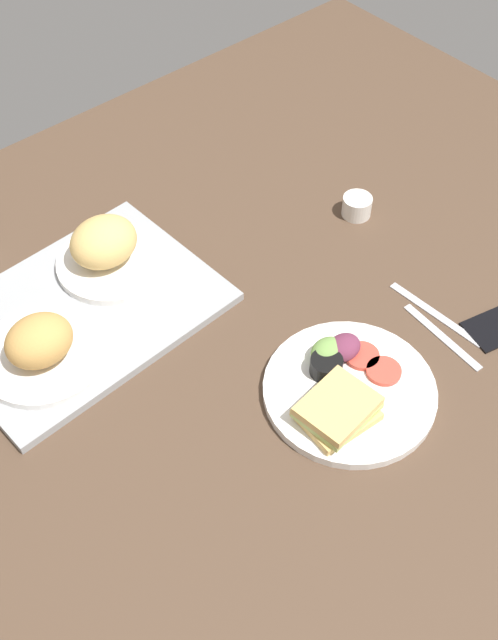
{
  "coord_description": "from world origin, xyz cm",
  "views": [
    {
      "loc": [
        -51.57,
        -59.51,
        100.87
      ],
      "look_at": [
        2.0,
        3.0,
        4.0
      ],
      "focal_mm": 43.71,
      "sensor_mm": 36.0,
      "label": 1
    }
  ],
  "objects_px": {
    "bread_plate_near": "(41,347)",
    "fork": "(442,336)",
    "plate_with_salad": "(345,388)",
    "knife": "(436,314)",
    "serving_tray": "(81,312)",
    "bread_plate_far": "(107,249)",
    "espresso_cup": "(357,206)"
  },
  "relations": [
    {
      "from": "serving_tray",
      "to": "espresso_cup",
      "type": "xyz_separation_m",
      "value": [
        0.54,
        -0.13,
        0.01
      ]
    },
    {
      "from": "plate_with_salad",
      "to": "knife",
      "type": "distance_m",
      "value": 0.24
    },
    {
      "from": "bread_plate_far",
      "to": "knife",
      "type": "distance_m",
      "value": 0.58
    },
    {
      "from": "bread_plate_far",
      "to": "serving_tray",
      "type": "bearing_deg",
      "value": -150.29
    },
    {
      "from": "serving_tray",
      "to": "espresso_cup",
      "type": "relative_size",
      "value": 8.04
    },
    {
      "from": "fork",
      "to": "bread_plate_far",
      "type": "bearing_deg",
      "value": 38.71
    },
    {
      "from": "plate_with_salad",
      "to": "knife",
      "type": "relative_size",
      "value": 1.43
    },
    {
      "from": "bread_plate_far",
      "to": "fork",
      "type": "bearing_deg",
      "value": -55.69
    },
    {
      "from": "serving_tray",
      "to": "plate_with_salad",
      "type": "xyz_separation_m",
      "value": [
        0.22,
        -0.41,
        0.01
      ]
    },
    {
      "from": "serving_tray",
      "to": "bread_plate_far",
      "type": "height_order",
      "value": "bread_plate_far"
    },
    {
      "from": "bread_plate_far",
      "to": "knife",
      "type": "xyz_separation_m",
      "value": [
        0.36,
        -0.45,
        -0.05
      ]
    },
    {
      "from": "serving_tray",
      "to": "plate_with_salad",
      "type": "relative_size",
      "value": 1.65
    },
    {
      "from": "espresso_cup",
      "to": "knife",
      "type": "xyz_separation_m",
      "value": [
        -0.08,
        -0.27,
        -0.02
      ]
    },
    {
      "from": "serving_tray",
      "to": "plate_with_salad",
      "type": "height_order",
      "value": "plate_with_salad"
    },
    {
      "from": "plate_with_salad",
      "to": "knife",
      "type": "height_order",
      "value": "plate_with_salad"
    },
    {
      "from": "bread_plate_near",
      "to": "serving_tray",
      "type": "bearing_deg",
      "value": 28.12
    },
    {
      "from": "bread_plate_near",
      "to": "fork",
      "type": "xyz_separation_m",
      "value": [
        0.53,
        -0.38,
        -0.05
      ]
    },
    {
      "from": "bread_plate_far",
      "to": "plate_with_salad",
      "type": "bearing_deg",
      "value": -74.74
    },
    {
      "from": "bread_plate_near",
      "to": "knife",
      "type": "xyz_separation_m",
      "value": [
        0.56,
        -0.34,
        -0.05
      ]
    },
    {
      "from": "espresso_cup",
      "to": "plate_with_salad",
      "type": "bearing_deg",
      "value": -138.14
    },
    {
      "from": "espresso_cup",
      "to": "knife",
      "type": "relative_size",
      "value": 0.29
    },
    {
      "from": "bread_plate_near",
      "to": "plate_with_salad",
      "type": "distance_m",
      "value": 0.48
    },
    {
      "from": "bread_plate_near",
      "to": "bread_plate_far",
      "type": "bearing_deg",
      "value": 28.9
    },
    {
      "from": "serving_tray",
      "to": "bread_plate_far",
      "type": "xyz_separation_m",
      "value": [
        0.1,
        0.05,
        0.05
      ]
    },
    {
      "from": "plate_with_salad",
      "to": "knife",
      "type": "xyz_separation_m",
      "value": [
        0.24,
        0.02,
        -0.02
      ]
    },
    {
      "from": "bread_plate_far",
      "to": "plate_with_salad",
      "type": "xyz_separation_m",
      "value": [
        0.13,
        -0.46,
        -0.04
      ]
    },
    {
      "from": "bread_plate_far",
      "to": "plate_with_salad",
      "type": "distance_m",
      "value": 0.48
    },
    {
      "from": "serving_tray",
      "to": "bread_plate_near",
      "type": "distance_m",
      "value": 0.12
    },
    {
      "from": "fork",
      "to": "serving_tray",
      "type": "bearing_deg",
      "value": 49.14
    },
    {
      "from": "serving_tray",
      "to": "fork",
      "type": "xyz_separation_m",
      "value": [
        0.43,
        -0.43,
        -0.01
      ]
    },
    {
      "from": "serving_tray",
      "to": "fork",
      "type": "height_order",
      "value": "serving_tray"
    },
    {
      "from": "bread_plate_near",
      "to": "plate_with_salad",
      "type": "height_order",
      "value": "bread_plate_near"
    }
  ]
}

